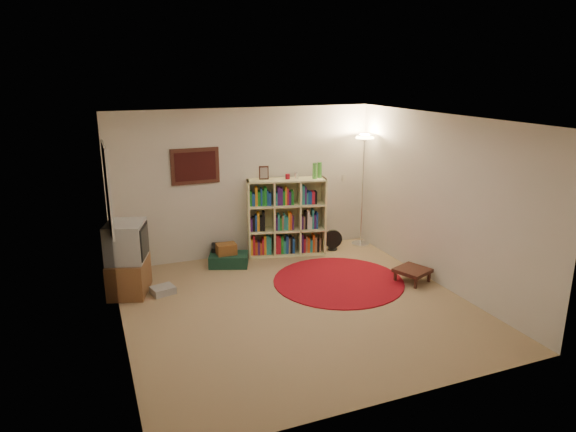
% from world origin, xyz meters
% --- Properties ---
extents(room, '(4.54, 4.54, 2.54)m').
position_xyz_m(room, '(-0.05, 0.05, 1.26)').
color(room, '#9D805C').
rests_on(room, ground).
extents(bookshelf, '(1.38, 0.68, 1.59)m').
position_xyz_m(bookshelf, '(0.61, 1.99, 0.64)').
color(bookshelf, '#FFF8AA').
rests_on(bookshelf, ground).
extents(floor_lamp, '(0.46, 0.46, 2.02)m').
position_xyz_m(floor_lamp, '(2.06, 1.92, 1.68)').
color(floor_lamp, white).
rests_on(floor_lamp, ground).
extents(floor_fan, '(0.33, 0.21, 0.37)m').
position_xyz_m(floor_fan, '(1.45, 1.84, 0.19)').
color(floor_fan, black).
rests_on(floor_fan, ground).
extents(tv_stand, '(0.69, 0.83, 1.05)m').
position_xyz_m(tv_stand, '(-2.06, 1.30, 0.50)').
color(tv_stand, brown).
rests_on(tv_stand, ground).
extents(dvd_box, '(0.37, 0.33, 0.10)m').
position_xyz_m(dvd_box, '(-1.63, 1.09, 0.05)').
color(dvd_box, '#A2A2A6').
rests_on(dvd_box, ground).
extents(suitcase, '(0.72, 0.59, 0.20)m').
position_xyz_m(suitcase, '(-0.46, 1.80, 0.10)').
color(suitcase, '#123225').
rests_on(suitcase, ground).
extents(wicker_basket, '(0.31, 0.22, 0.18)m').
position_xyz_m(wicker_basket, '(-0.50, 1.80, 0.29)').
color(wicker_basket, brown).
rests_on(wicker_basket, suitcase).
extents(duffel_bag, '(0.47, 0.42, 0.27)m').
position_xyz_m(duffel_bag, '(-0.48, 2.05, 0.14)').
color(duffel_bag, black).
rests_on(duffel_bag, ground).
extents(paper_towel, '(0.14, 0.14, 0.25)m').
position_xyz_m(paper_towel, '(0.12, 2.14, 0.13)').
color(paper_towel, silver).
rests_on(paper_towel, ground).
extents(red_rug, '(1.97, 1.97, 0.02)m').
position_xyz_m(red_rug, '(0.90, 0.54, 0.01)').
color(red_rug, maroon).
rests_on(red_rug, ground).
extents(side_table, '(0.58, 0.58, 0.21)m').
position_xyz_m(side_table, '(1.93, 0.13, 0.17)').
color(side_table, '#381A13').
rests_on(side_table, ground).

